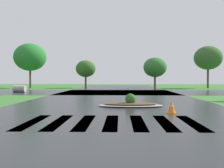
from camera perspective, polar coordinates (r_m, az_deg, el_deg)
The scene contains 8 objects.
ground_plane at distance 4.95m, azimuth -1.95°, elevation -17.13°, with size 120.00×120.00×0.10m, color #38722D.
asphalt_roadway at distance 14.77m, azimuth 0.56°, elevation -4.56°, with size 11.66×80.00×0.01m, color #232628.
asphalt_cross_road at distance 28.66m, azimuth 1.14°, elevation -1.70°, with size 90.00×10.50×0.01m, color #232628.
crosswalk_stripes at distance 9.36m, azimuth -0.14°, elevation -7.97°, with size 5.85×3.39×0.01m.
median_island at distance 14.51m, azimuth 3.86°, elevation -4.14°, with size 3.40×1.62×0.68m.
drainage_pipe_stack at distance 30.10m, azimuth -18.67°, elevation -0.95°, with size 1.27×0.79×0.72m.
traffic_cone at distance 11.91m, azimuth 12.27°, elevation -4.72°, with size 0.36×0.36×0.57m.
background_treeline at distance 40.27m, azimuth -8.82°, elevation 4.79°, with size 38.33×5.67×6.50m.
Camera 1 is at (0.30, -4.69, 1.52)m, focal length 43.97 mm.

